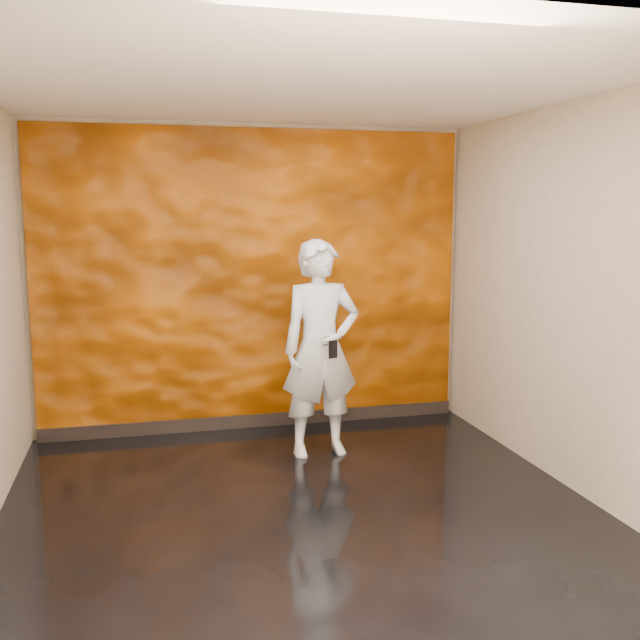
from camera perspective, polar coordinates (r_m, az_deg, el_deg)
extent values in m
cube|color=black|center=(5.07, -1.52, -14.84)|extent=(4.00, 4.00, 0.01)
cube|color=tan|center=(6.64, -5.34, 3.34)|extent=(4.00, 0.02, 2.80)
cube|color=tan|center=(2.79, 7.36, -4.19)|extent=(4.00, 0.02, 2.80)
cube|color=tan|center=(5.47, 19.32, 1.73)|extent=(0.02, 4.00, 2.80)
cube|color=white|center=(4.71, -1.67, 18.26)|extent=(4.00, 4.00, 0.01)
cube|color=#C65701|center=(6.60, -5.29, 3.13)|extent=(3.90, 0.06, 2.75)
cube|color=black|center=(6.82, -5.08, -8.01)|extent=(3.90, 0.04, 0.12)
imported|color=#A7ADB7|center=(5.87, 0.07, -2.31)|extent=(0.68, 0.46, 1.79)
cube|color=black|center=(5.61, 1.05, -2.36)|extent=(0.08, 0.04, 0.14)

